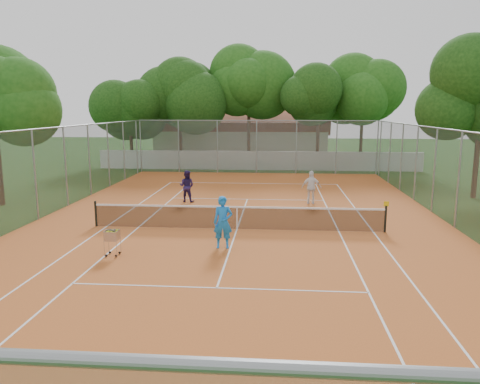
# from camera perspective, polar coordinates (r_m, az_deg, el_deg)

# --- Properties ---
(ground) EXTENTS (120.00, 120.00, 0.00)m
(ground) POSITION_cam_1_polar(r_m,az_deg,el_deg) (19.23, -0.36, -4.61)
(ground) COLOR #163A0F
(ground) RESTS_ON ground
(court_pad) EXTENTS (18.00, 34.00, 0.02)m
(court_pad) POSITION_cam_1_polar(r_m,az_deg,el_deg) (19.22, -0.36, -4.58)
(court_pad) COLOR #BB5D24
(court_pad) RESTS_ON ground
(court_lines) EXTENTS (10.98, 23.78, 0.01)m
(court_lines) POSITION_cam_1_polar(r_m,az_deg,el_deg) (19.22, -0.36, -4.54)
(court_lines) COLOR white
(court_lines) RESTS_ON court_pad
(tennis_net) EXTENTS (11.88, 0.10, 0.98)m
(tennis_net) POSITION_cam_1_polar(r_m,az_deg,el_deg) (19.10, -0.37, -3.13)
(tennis_net) COLOR black
(tennis_net) RESTS_ON court_pad
(perimeter_fence) EXTENTS (18.00, 34.00, 4.00)m
(perimeter_fence) POSITION_cam_1_polar(r_m,az_deg,el_deg) (18.82, -0.37, 1.29)
(perimeter_fence) COLOR slate
(perimeter_fence) RESTS_ON ground
(boundary_wall) EXTENTS (26.00, 0.30, 1.50)m
(boundary_wall) POSITION_cam_1_polar(r_m,az_deg,el_deg) (37.78, 2.16, 3.85)
(boundary_wall) COLOR silver
(boundary_wall) RESTS_ON ground
(clubhouse) EXTENTS (16.40, 9.00, 4.40)m
(clubhouse) POSITION_cam_1_polar(r_m,az_deg,el_deg) (47.73, 0.29, 6.93)
(clubhouse) COLOR beige
(clubhouse) RESTS_ON ground
(tropical_trees) EXTENTS (29.00, 19.00, 10.00)m
(tropical_trees) POSITION_cam_1_polar(r_m,az_deg,el_deg) (40.55, 2.39, 10.30)
(tropical_trees) COLOR #14380E
(tropical_trees) RESTS_ON ground
(player_near) EXTENTS (0.70, 0.49, 1.85)m
(player_near) POSITION_cam_1_polar(r_m,az_deg,el_deg) (16.51, -2.09, -3.71)
(player_near) COLOR blue
(player_near) RESTS_ON court_pad
(player_far_left) EXTENTS (0.92, 0.78, 1.68)m
(player_far_left) POSITION_cam_1_polar(r_m,az_deg,el_deg) (24.80, -6.50, 0.72)
(player_far_left) COLOR #25194D
(player_far_left) RESTS_ON court_pad
(player_far_right) EXTENTS (1.02, 0.46, 1.72)m
(player_far_right) POSITION_cam_1_polar(r_m,az_deg,el_deg) (24.40, 8.71, 0.56)
(player_far_right) COLOR white
(player_far_right) RESTS_ON court_pad
(ball_hopper) EXTENTS (0.46, 0.46, 0.95)m
(ball_hopper) POSITION_cam_1_polar(r_m,az_deg,el_deg) (16.30, -15.30, -5.89)
(ball_hopper) COLOR #ADADB4
(ball_hopper) RESTS_ON court_pad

